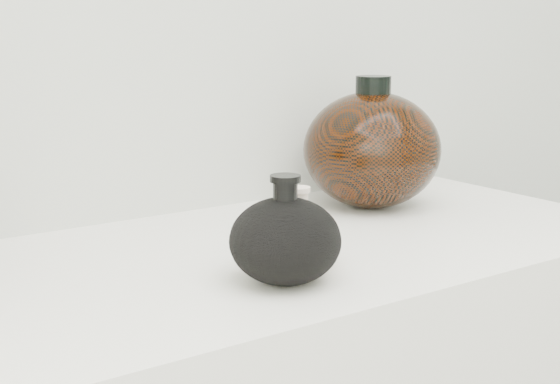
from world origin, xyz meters
TOP-DOWN VIEW (x-y plane):
  - black_gourd_vase at (-0.02, 0.82)m, footprint 0.16×0.16m
  - cream_gourd_vase at (0.04, 0.86)m, footprint 0.12×0.12m
  - right_round_pot at (0.32, 1.05)m, footprint 0.29×0.29m

SIDE VIEW (x-z plane):
  - cream_gourd_vase at x=0.04m, z-range 0.89..0.99m
  - black_gourd_vase at x=-0.02m, z-range 0.89..1.01m
  - right_round_pot at x=0.32m, z-range 0.89..1.10m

